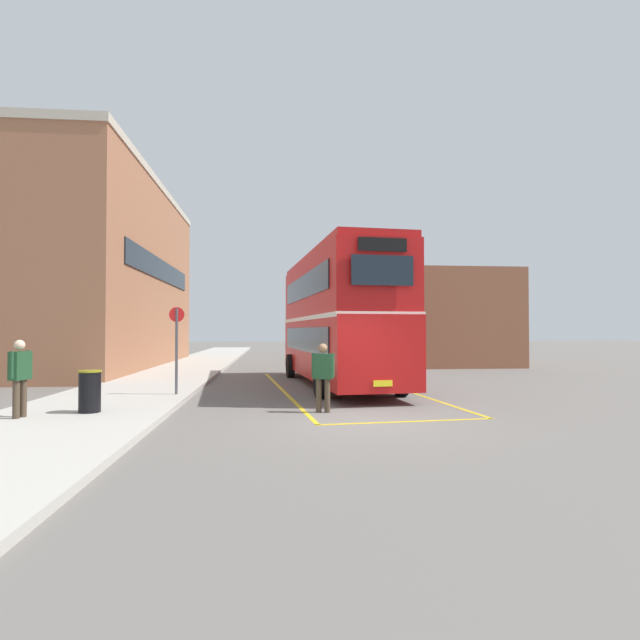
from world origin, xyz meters
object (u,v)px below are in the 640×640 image
Objects in this scene: litter_bin at (90,391)px; bus_stop_sign at (177,342)px; double_decker_bus at (336,317)px; single_deck_bus at (349,336)px; pedestrian_waiting_near at (20,373)px; pedestrian_boarding at (323,372)px.

bus_stop_sign reaches higher than litter_bin.
bus_stop_sign is at bearing -148.46° from double_decker_bus.
single_deck_bus reaches higher than pedestrian_waiting_near.
litter_bin is (-6.53, -6.34, -1.89)m from double_decker_bus.
double_decker_bus is 6.30m from pedestrian_boarding.
pedestrian_boarding is 0.66× the size of bus_stop_sign.
double_decker_bus is 19.60m from single_deck_bus.
litter_bin is at bearing -111.35° from single_deck_bus.
pedestrian_waiting_near is at bearing -172.02° from pedestrian_boarding.
litter_bin is (-5.41, -0.33, -0.36)m from pedestrian_boarding.
pedestrian_waiting_near is at bearing -138.21° from double_decker_bus.
single_deck_bus is 24.05m from bus_stop_sign.
pedestrian_boarding is 6.72m from pedestrian_waiting_near.
single_deck_bus is 5.53× the size of pedestrian_waiting_near.
pedestrian_waiting_near is (-6.66, -0.93, 0.13)m from pedestrian_boarding.
double_decker_bus reaches higher than litter_bin.
pedestrian_boarding is 1.01× the size of pedestrian_waiting_near.
single_deck_bus is 27.51m from litter_bin.
bus_stop_sign is at bearing -111.09° from single_deck_bus.
bus_stop_sign is at bearing 66.78° from litter_bin.
single_deck_bus is 5.46× the size of pedestrian_boarding.
pedestrian_waiting_near is (-7.77, -6.94, -1.41)m from double_decker_bus.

